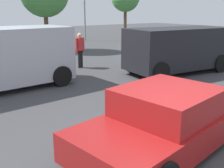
% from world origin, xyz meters
% --- Properties ---
extents(ground_plane, '(80.00, 80.00, 0.00)m').
position_xyz_m(ground_plane, '(0.00, 0.00, 0.00)').
color(ground_plane, '#424244').
extents(sedan_foreground, '(4.61, 2.50, 1.27)m').
position_xyz_m(sedan_foreground, '(0.25, 0.28, 0.58)').
color(sedan_foreground, maroon).
rests_on(sedan_foreground, ground_plane).
extents(suv_dark, '(4.88, 2.57, 2.00)m').
position_xyz_m(suv_dark, '(5.78, 4.83, 1.09)').
color(suv_dark, black).
rests_on(suv_dark, ground_plane).
extents(pedestrian, '(0.54, 0.37, 1.69)m').
position_xyz_m(pedestrian, '(2.76, 8.32, 1.01)').
color(pedestrian, black).
rests_on(pedestrian, ground_plane).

